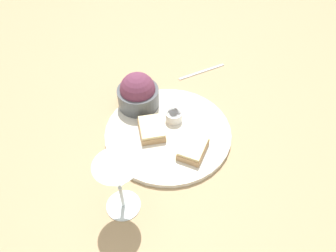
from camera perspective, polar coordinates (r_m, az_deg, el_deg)
name	(u,v)px	position (r m, az deg, el deg)	size (l,w,h in m)	color
ground_plane	(168,134)	(0.89, 0.00, -1.47)	(4.00, 4.00, 0.00)	tan
dinner_plate	(168,133)	(0.88, 0.00, -1.17)	(0.34, 0.34, 0.01)	silver
salad_bowl	(138,93)	(0.92, -5.25, 5.74)	(0.12, 0.12, 0.11)	#4C5156
sauce_ramekin	(174,116)	(0.89, 1.03, 1.80)	(0.05, 0.05, 0.03)	white
cheese_toast_near	(152,129)	(0.87, -2.89, -0.49)	(0.09, 0.07, 0.03)	tan
cheese_toast_far	(193,148)	(0.83, 4.37, -3.91)	(0.10, 0.09, 0.03)	tan
wine_glass	(118,178)	(0.68, -8.70, -9.00)	(0.09, 0.09, 0.16)	silver
fork	(202,71)	(1.09, 5.90, 9.45)	(0.07, 0.16, 0.01)	silver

